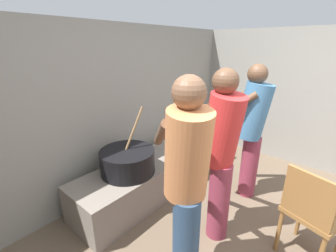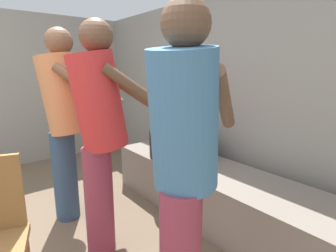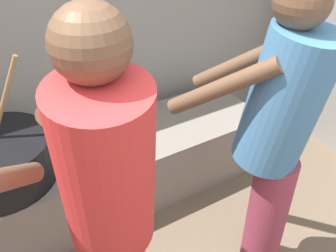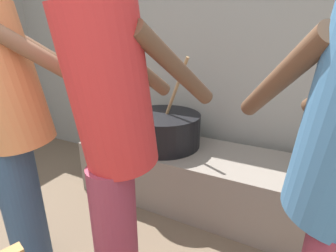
% 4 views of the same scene
% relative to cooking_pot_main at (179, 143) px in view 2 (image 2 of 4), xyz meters
% --- Properties ---
extents(block_enclosure_rear, '(4.84, 0.20, 2.02)m').
position_rel_cooking_pot_main_xyz_m(block_enclosure_rear, '(0.15, 0.52, 0.43)').
color(block_enclosure_rear, gray).
rests_on(block_enclosure_rear, ground_plane).
extents(hearth_ledge, '(2.36, 0.60, 0.45)m').
position_rel_cooking_pot_main_xyz_m(hearth_ledge, '(0.53, -0.00, -0.35)').
color(hearth_ledge, slate).
rests_on(hearth_ledge, ground_plane).
extents(cooking_pot_main, '(0.59, 0.59, 0.71)m').
position_rel_cooking_pot_main_xyz_m(cooking_pot_main, '(0.00, 0.00, 0.00)').
color(cooking_pot_main, black).
rests_on(cooking_pot_main, hearth_ledge).
extents(cook_in_blue_shirt, '(0.62, 0.73, 1.59)m').
position_rel_cooking_pot_main_xyz_m(cook_in_blue_shirt, '(1.08, -0.91, 0.33)').
color(cook_in_blue_shirt, '#8C3347').
rests_on(cook_in_blue_shirt, ground_plane).
extents(cook_in_red_shirt, '(0.48, 0.73, 1.61)m').
position_rel_cooking_pot_main_xyz_m(cook_in_red_shirt, '(0.28, -0.95, 0.35)').
color(cook_in_red_shirt, '#8C3347').
rests_on(cook_in_red_shirt, ground_plane).
extents(cook_in_orange_shirt, '(0.67, 0.72, 1.62)m').
position_rel_cooking_pot_main_xyz_m(cook_in_orange_shirt, '(-0.29, -1.00, 0.35)').
color(cook_in_orange_shirt, navy).
rests_on(cook_in_orange_shirt, ground_plane).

